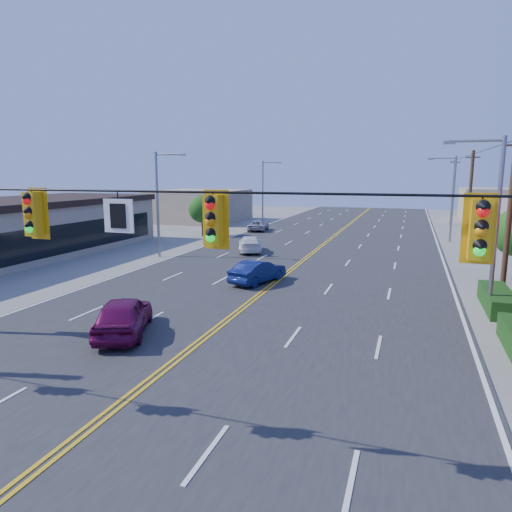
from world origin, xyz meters
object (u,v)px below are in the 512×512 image
(car_white, at_px, (250,245))
(car_silver, at_px, (258,226))
(car_magenta, at_px, (124,317))
(car_blue, at_px, (258,272))
(signal_span, at_px, (72,238))

(car_white, bearing_deg, car_silver, -95.03)
(car_white, distance_m, car_silver, 14.18)
(car_magenta, bearing_deg, car_silver, -103.90)
(car_blue, height_order, car_silver, car_blue)
(car_blue, bearing_deg, car_white, -50.78)
(car_magenta, relative_size, car_white, 1.00)
(signal_span, relative_size, car_silver, 5.77)
(car_magenta, distance_m, car_blue, 10.28)
(car_magenta, distance_m, car_white, 20.11)
(car_white, bearing_deg, car_magenta, 74.24)
(car_blue, bearing_deg, car_silver, -54.34)
(car_magenta, xyz_separation_m, car_blue, (2.28, 10.02, -0.10))
(car_blue, relative_size, car_silver, 0.96)
(car_white, height_order, car_silver, car_white)
(car_blue, bearing_deg, signal_span, 110.20)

